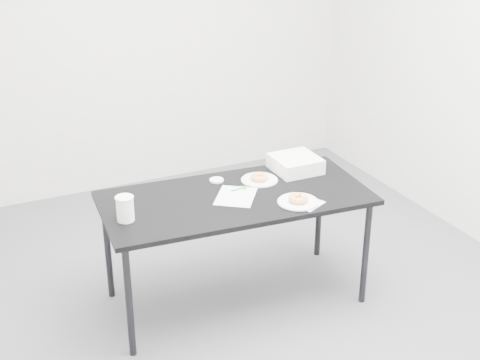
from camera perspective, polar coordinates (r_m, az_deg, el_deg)
name	(u,v)px	position (r m, az deg, el deg)	size (l,w,h in m)	color
floor	(222,305)	(4.16, -1.56, -10.64)	(4.00, 4.00, 0.00)	#4D4D52
wall_back	(115,26)	(5.41, -10.63, 12.81)	(4.00, 0.02, 2.70)	silver
table	(236,204)	(3.90, -0.38, -2.06)	(1.60, 0.85, 0.71)	black
scorecard	(236,196)	(3.86, -0.36, -1.40)	(0.21, 0.27, 0.00)	silver
logo_patch	(243,188)	(3.96, 0.26, -0.67)	(0.04, 0.04, 0.00)	green
pen	(241,188)	(3.95, 0.04, -0.73)	(0.01, 0.01, 0.13)	#0C8581
napkin	(306,203)	(3.80, 5.64, -1.96)	(0.16, 0.16, 0.00)	silver
plate_near	(298,202)	(3.80, 4.97, -1.87)	(0.24, 0.24, 0.01)	silver
donut_near	(298,198)	(3.79, 4.98, -1.58)	(0.11, 0.11, 0.04)	#DA8845
plate_far	(259,180)	(4.07, 1.67, 0.00)	(0.22, 0.22, 0.01)	silver
donut_far	(259,177)	(4.06, 1.67, 0.27)	(0.11, 0.11, 0.04)	#DA8845
coffee_cup	(125,209)	(3.62, -9.78, -2.42)	(0.09, 0.09, 0.14)	white
cup_lid	(217,180)	(4.06, -2.01, -0.01)	(0.09, 0.09, 0.01)	white
bakery_box	(295,164)	(4.21, 4.75, 1.40)	(0.28, 0.28, 0.09)	white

